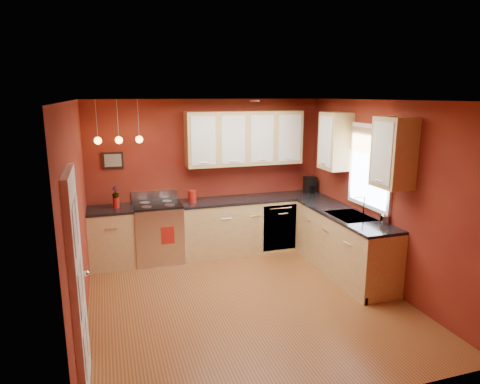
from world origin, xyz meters
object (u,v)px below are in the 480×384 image
object	(u,v)px
red_canister	(192,197)
soap_pump	(384,217)
gas_range	(158,232)
sink	(351,217)
coffee_maker	(310,185)

from	to	relation	value
red_canister	soap_pump	distance (m)	2.99
gas_range	red_canister	size ratio (longest dim) A/B	5.44
sink	coffee_maker	xyz separation A→B (m)	(0.13, 1.56, 0.16)
coffee_maker	sink	bearing A→B (deg)	-94.35
coffee_maker	soap_pump	world-z (taller)	coffee_maker
red_canister	coffee_maker	bearing A→B (deg)	2.50
coffee_maker	red_canister	bearing A→B (deg)	-177.24
soap_pump	coffee_maker	bearing A→B (deg)	92.56
sink	coffee_maker	world-z (taller)	coffee_maker
gas_range	red_canister	bearing A→B (deg)	-3.52
sink	soap_pump	world-z (taller)	sink
gas_range	coffee_maker	bearing A→B (deg)	1.25
coffee_maker	gas_range	bearing A→B (deg)	-178.50
sink	soap_pump	xyz separation A→B (m)	(0.22, -0.49, 0.12)
gas_range	sink	size ratio (longest dim) A/B	1.59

